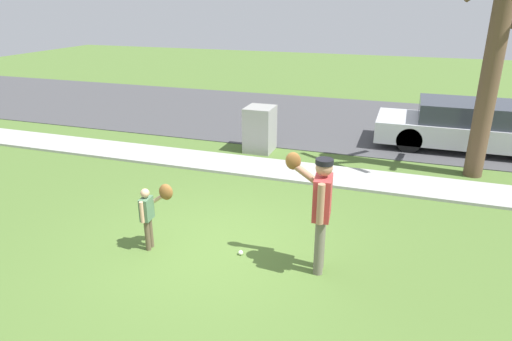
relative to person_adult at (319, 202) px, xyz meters
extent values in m
plane|color=#4C6B2D|center=(-1.63, 3.58, -1.07)|extent=(48.00, 48.00, 0.00)
cube|color=#A3A39E|center=(-1.63, 3.68, -1.04)|extent=(36.00, 1.20, 0.06)
cube|color=#424244|center=(-1.63, 8.68, -1.06)|extent=(36.00, 6.80, 0.02)
cylinder|color=#6B6656|center=(0.05, -0.10, -0.64)|extent=(0.14, 0.14, 0.85)
cylinder|color=#6B6656|center=(0.03, 0.07, -0.64)|extent=(0.14, 0.14, 0.85)
cube|color=#B73838|center=(0.04, -0.01, 0.09)|extent=(0.27, 0.43, 0.61)
sphere|color=#A87A5B|center=(0.04, -0.01, 0.52)|extent=(0.23, 0.23, 0.23)
cylinder|color=black|center=(0.04, -0.01, 0.61)|extent=(0.24, 0.24, 0.07)
cylinder|color=#A87A5B|center=(0.07, -0.27, 0.10)|extent=(0.10, 0.10, 0.57)
cylinder|color=#A87A5B|center=(-0.24, 0.22, 0.30)|extent=(0.53, 0.15, 0.41)
ellipsoid|color=brown|center=(-0.44, 0.20, 0.49)|extent=(0.23, 0.16, 0.26)
cylinder|color=brown|center=(-2.61, -0.21, -0.82)|extent=(0.08, 0.08, 0.51)
cylinder|color=brown|center=(-2.60, -0.31, -0.82)|extent=(0.08, 0.08, 0.51)
cube|color=#4C7251|center=(-2.61, -0.26, -0.38)|extent=(0.16, 0.26, 0.36)
sphere|color=tan|center=(-2.61, -0.26, -0.12)|extent=(0.14, 0.14, 0.14)
cylinder|color=tan|center=(-2.47, -0.10, -0.25)|extent=(0.32, 0.09, 0.24)
ellipsoid|color=brown|center=(-2.35, -0.09, -0.14)|extent=(0.23, 0.16, 0.26)
cylinder|color=tan|center=(-2.59, -0.41, -0.37)|extent=(0.06, 0.06, 0.34)
sphere|color=white|center=(-1.18, 0.01, -1.03)|extent=(0.07, 0.07, 0.07)
cube|color=gray|center=(-2.50, 4.95, -0.50)|extent=(0.69, 0.78, 1.15)
cylinder|color=brown|center=(2.57, 4.82, 1.71)|extent=(0.39, 0.39, 5.56)
cube|color=silver|center=(2.59, 6.81, -0.60)|extent=(4.60, 1.80, 0.55)
cube|color=#2D333D|center=(2.59, 6.81, -0.08)|extent=(2.53, 1.66, 0.50)
cylinder|color=black|center=(1.16, 7.60, -0.73)|extent=(0.64, 0.22, 0.64)
cylinder|color=black|center=(1.16, 6.02, -0.73)|extent=(0.64, 0.22, 0.64)
camera|label=1|loc=(0.98, -5.59, 2.62)|focal=31.44mm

